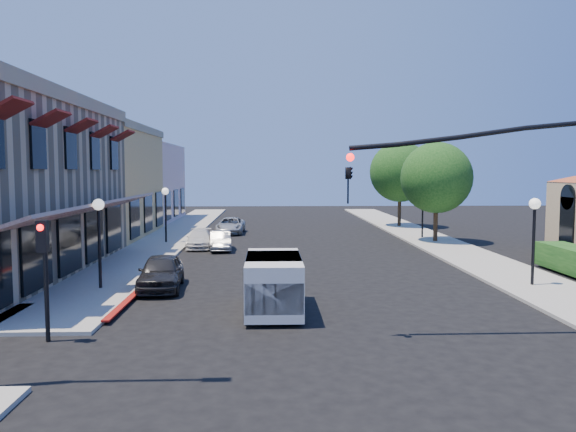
{
  "coord_description": "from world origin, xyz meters",
  "views": [
    {
      "loc": [
        -1.99,
        -13.67,
        4.64
      ],
      "look_at": [
        -1.1,
        11.58,
        2.6
      ],
      "focal_mm": 35.0,
      "sensor_mm": 36.0,
      "label": 1
    }
  ],
  "objects_px": {
    "parked_car_b": "(220,241)",
    "lamppost_left_near": "(99,221)",
    "signal_mast_arm": "(553,191)",
    "parked_car_a": "(161,272)",
    "parked_car_c": "(200,239)",
    "street_tree_b": "(400,172)",
    "secondary_signal": "(44,258)",
    "street_tree_a": "(436,178)",
    "lamppost_left_far": "(165,201)",
    "lamppost_right_near": "(534,219)",
    "white_van": "(274,280)",
    "parked_car_d": "(230,226)",
    "lamppost_right_far": "(423,199)"
  },
  "relations": [
    {
      "from": "street_tree_b",
      "to": "parked_car_a",
      "type": "relative_size",
      "value": 1.76
    },
    {
      "from": "parked_car_a",
      "to": "parked_car_c",
      "type": "bearing_deg",
      "value": 85.44
    },
    {
      "from": "lamppost_left_near",
      "to": "parked_car_c",
      "type": "distance_m",
      "value": 12.43
    },
    {
      "from": "secondary_signal",
      "to": "parked_car_b",
      "type": "distance_m",
      "value": 17.97
    },
    {
      "from": "street_tree_a",
      "to": "lamppost_left_far",
      "type": "xyz_separation_m",
      "value": [
        -17.3,
        0.0,
        -1.46
      ]
    },
    {
      "from": "parked_car_c",
      "to": "lamppost_right_near",
      "type": "bearing_deg",
      "value": -42.68
    },
    {
      "from": "white_van",
      "to": "parked_car_d",
      "type": "height_order",
      "value": "white_van"
    },
    {
      "from": "lamppost_right_far",
      "to": "white_van",
      "type": "relative_size",
      "value": 0.87
    },
    {
      "from": "parked_car_a",
      "to": "parked_car_c",
      "type": "relative_size",
      "value": 1.08
    },
    {
      "from": "lamppost_left_far",
      "to": "lamppost_right_near",
      "type": "xyz_separation_m",
      "value": [
        17.0,
        -14.0,
        0.0
      ]
    },
    {
      "from": "secondary_signal",
      "to": "lamppost_right_far",
      "type": "bearing_deg",
      "value": 53.86
    },
    {
      "from": "signal_mast_arm",
      "to": "parked_car_b",
      "type": "bearing_deg",
      "value": 121.33
    },
    {
      "from": "street_tree_b",
      "to": "white_van",
      "type": "distance_m",
      "value": 29.71
    },
    {
      "from": "lamppost_right_near",
      "to": "secondary_signal",
      "type": "bearing_deg",
      "value": -158.22
    },
    {
      "from": "signal_mast_arm",
      "to": "parked_car_a",
      "type": "xyz_separation_m",
      "value": [
        -12.06,
        6.71,
        -3.41
      ]
    },
    {
      "from": "lamppost_left_near",
      "to": "street_tree_a",
      "type": "bearing_deg",
      "value": 38.98
    },
    {
      "from": "parked_car_d",
      "to": "lamppost_left_near",
      "type": "bearing_deg",
      "value": -98.7
    },
    {
      "from": "lamppost_left_far",
      "to": "parked_car_d",
      "type": "height_order",
      "value": "lamppost_left_far"
    },
    {
      "from": "lamppost_right_far",
      "to": "parked_car_c",
      "type": "bearing_deg",
      "value": -164.71
    },
    {
      "from": "lamppost_left_far",
      "to": "white_van",
      "type": "bearing_deg",
      "value": -69.15
    },
    {
      "from": "parked_car_d",
      "to": "street_tree_b",
      "type": "bearing_deg",
      "value": 18.98
    },
    {
      "from": "street_tree_a",
      "to": "signal_mast_arm",
      "type": "height_order",
      "value": "street_tree_a"
    },
    {
      "from": "street_tree_a",
      "to": "lamppost_right_near",
      "type": "height_order",
      "value": "street_tree_a"
    },
    {
      "from": "lamppost_left_near",
      "to": "white_van",
      "type": "distance_m",
      "value": 7.73
    },
    {
      "from": "street_tree_a",
      "to": "parked_car_b",
      "type": "relative_size",
      "value": 1.93
    },
    {
      "from": "street_tree_a",
      "to": "parked_car_b",
      "type": "distance_m",
      "value": 14.4
    },
    {
      "from": "lamppost_left_far",
      "to": "white_van",
      "type": "height_order",
      "value": "lamppost_left_far"
    },
    {
      "from": "street_tree_b",
      "to": "parked_car_c",
      "type": "distance_m",
      "value": 19.57
    },
    {
      "from": "lamppost_left_near",
      "to": "lamppost_right_far",
      "type": "distance_m",
      "value": 23.35
    },
    {
      "from": "parked_car_b",
      "to": "parked_car_a",
      "type": "bearing_deg",
      "value": -103.34
    },
    {
      "from": "lamppost_left_near",
      "to": "lamppost_right_near",
      "type": "bearing_deg",
      "value": 0.0
    },
    {
      "from": "white_van",
      "to": "street_tree_a",
      "type": "bearing_deg",
      "value": 58.77
    },
    {
      "from": "street_tree_b",
      "to": "parked_car_a",
      "type": "distance_m",
      "value": 28.39
    },
    {
      "from": "lamppost_left_far",
      "to": "lamppost_right_far",
      "type": "xyz_separation_m",
      "value": [
        17.0,
        2.0,
        0.0
      ]
    },
    {
      "from": "signal_mast_arm",
      "to": "parked_car_d",
      "type": "relative_size",
      "value": 1.89
    },
    {
      "from": "parked_car_b",
      "to": "lamppost_left_near",
      "type": "bearing_deg",
      "value": -114.55
    },
    {
      "from": "lamppost_right_far",
      "to": "parked_car_b",
      "type": "relative_size",
      "value": 1.06
    },
    {
      "from": "secondary_signal",
      "to": "parked_car_c",
      "type": "distance_m",
      "value": 18.77
    },
    {
      "from": "lamppost_left_near",
      "to": "parked_car_a",
      "type": "xyz_separation_m",
      "value": [
        2.3,
        0.2,
        -2.06
      ]
    },
    {
      "from": "parked_car_a",
      "to": "parked_car_b",
      "type": "height_order",
      "value": "parked_car_a"
    },
    {
      "from": "lamppost_left_near",
      "to": "parked_car_c",
      "type": "xyz_separation_m",
      "value": [
        2.37,
        12.0,
        -2.2
      ]
    },
    {
      "from": "parked_car_a",
      "to": "parked_car_d",
      "type": "distance_m",
      "value": 19.66
    },
    {
      "from": "secondary_signal",
      "to": "parked_car_d",
      "type": "height_order",
      "value": "secondary_signal"
    },
    {
      "from": "street_tree_b",
      "to": "parked_car_c",
      "type": "relative_size",
      "value": 1.91
    },
    {
      "from": "parked_car_b",
      "to": "parked_car_c",
      "type": "xyz_separation_m",
      "value": [
        -1.33,
        1.0,
        -0.02
      ]
    },
    {
      "from": "lamppost_left_near",
      "to": "parked_car_b",
      "type": "relative_size",
      "value": 1.06
    },
    {
      "from": "street_tree_b",
      "to": "lamppost_left_far",
      "type": "relative_size",
      "value": 1.97
    },
    {
      "from": "street_tree_a",
      "to": "parked_car_d",
      "type": "relative_size",
      "value": 1.53
    },
    {
      "from": "street_tree_b",
      "to": "white_van",
      "type": "bearing_deg",
      "value": -111.11
    },
    {
      "from": "parked_car_d",
      "to": "lamppost_left_far",
      "type": "bearing_deg",
      "value": -120.58
    }
  ]
}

